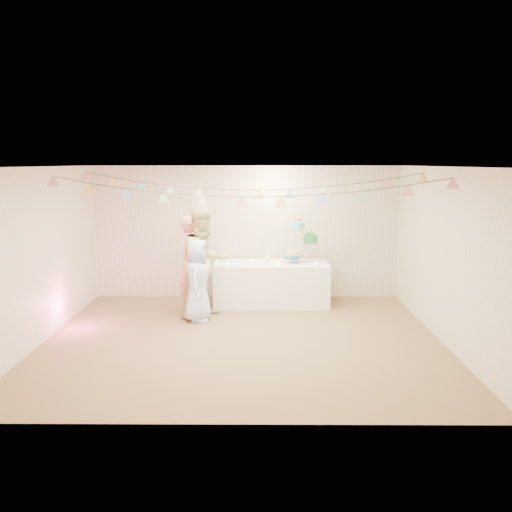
{
  "coord_description": "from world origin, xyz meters",
  "views": [
    {
      "loc": [
        0.25,
        -7.23,
        2.66
      ],
      "look_at": [
        0.2,
        0.8,
        1.15
      ],
      "focal_mm": 35.0,
      "sensor_mm": 36.0,
      "label": 1
    }
  ],
  "objects_px": {
    "person_adult_a": "(192,264)",
    "table": "(271,283)",
    "person_adult_b": "(205,262)",
    "person_child": "(198,280)",
    "cake_stand": "(301,245)"
  },
  "relations": [
    {
      "from": "cake_stand",
      "to": "person_child",
      "type": "height_order",
      "value": "cake_stand"
    },
    {
      "from": "person_adult_a",
      "to": "person_child",
      "type": "distance_m",
      "value": 0.61
    },
    {
      "from": "cake_stand",
      "to": "person_adult_a",
      "type": "relative_size",
      "value": 0.45
    },
    {
      "from": "cake_stand",
      "to": "person_adult_a",
      "type": "distance_m",
      "value": 2.06
    },
    {
      "from": "person_adult_a",
      "to": "person_adult_b",
      "type": "xyz_separation_m",
      "value": [
        0.27,
        -0.33,
        0.09
      ]
    },
    {
      "from": "person_child",
      "to": "person_adult_a",
      "type": "bearing_deg",
      "value": 20.7
    },
    {
      "from": "table",
      "to": "person_adult_b",
      "type": "xyz_separation_m",
      "value": [
        -1.17,
        -0.77,
        0.56
      ]
    },
    {
      "from": "table",
      "to": "person_adult_a",
      "type": "height_order",
      "value": "person_adult_a"
    },
    {
      "from": "person_adult_a",
      "to": "table",
      "type": "bearing_deg",
      "value": -42.64
    },
    {
      "from": "person_child",
      "to": "person_adult_b",
      "type": "bearing_deg",
      "value": -18.25
    },
    {
      "from": "cake_stand",
      "to": "person_adult_b",
      "type": "bearing_deg",
      "value": -154.5
    },
    {
      "from": "table",
      "to": "person_adult_a",
      "type": "bearing_deg",
      "value": -162.82
    },
    {
      "from": "table",
      "to": "person_adult_a",
      "type": "distance_m",
      "value": 1.57
    },
    {
      "from": "cake_stand",
      "to": "person_child",
      "type": "relative_size",
      "value": 0.56
    },
    {
      "from": "table",
      "to": "person_adult_b",
      "type": "distance_m",
      "value": 1.51
    }
  ]
}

